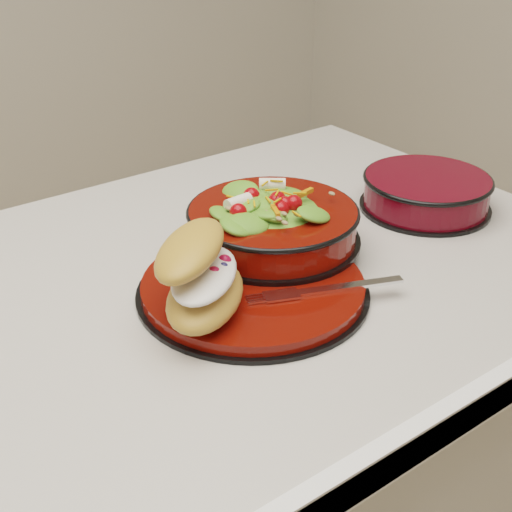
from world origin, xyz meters
TOP-DOWN VIEW (x-y plane):
  - dinner_plate at (0.09, -0.07)m, footprint 0.30×0.30m
  - salad_bowl at (0.17, -0.00)m, footprint 0.24×0.24m
  - croissant at (0.00, -0.09)m, footprint 0.17×0.18m
  - fork at (0.15, -0.14)m, footprint 0.17×0.09m
  - extra_bowl at (0.46, -0.03)m, footprint 0.21×0.21m

SIDE VIEW (x-z plane):
  - dinner_plate at x=0.09m, z-range 0.90..0.92m
  - fork at x=0.15m, z-range 0.92..0.92m
  - extra_bowl at x=0.46m, z-range 0.90..0.96m
  - salad_bowl at x=0.17m, z-range 0.91..1.01m
  - croissant at x=0.00m, z-range 0.92..1.01m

